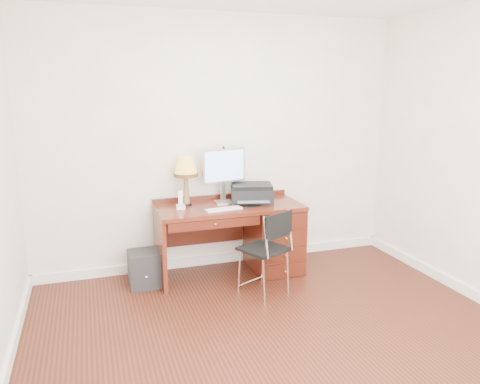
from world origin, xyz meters
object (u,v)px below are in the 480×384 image
object	(u,v)px
phone	(181,203)
chair	(266,245)
desk	(258,233)
printer	(252,193)
equipment_box	(144,269)
monitor	(224,169)
leg_lamp	(186,169)

from	to	relation	value
phone	chair	xyz separation A→B (m)	(0.68, -0.62, -0.30)
desk	printer	bearing A→B (deg)	121.74
printer	chair	bearing A→B (deg)	-83.54
chair	equipment_box	size ratio (longest dim) A/B	2.33
desk	monitor	size ratio (longest dim) A/B	2.64
phone	equipment_box	bearing A→B (deg)	-164.84
equipment_box	chair	bearing A→B (deg)	-28.50
monitor	leg_lamp	size ratio (longest dim) A/B	1.12
phone	chair	distance (m)	0.97
desk	monitor	xyz separation A→B (m)	(-0.33, 0.16, 0.70)
leg_lamp	chair	xyz separation A→B (m)	(0.59, -0.75, -0.62)
printer	phone	bearing A→B (deg)	-161.19
printer	chair	distance (m)	0.76
printer	equipment_box	world-z (taller)	printer
leg_lamp	equipment_box	world-z (taller)	leg_lamp
desk	monitor	bearing A→B (deg)	153.94
phone	equipment_box	size ratio (longest dim) A/B	0.52
phone	equipment_box	distance (m)	0.74
printer	monitor	bearing A→B (deg)	177.99
leg_lamp	chair	size ratio (longest dim) A/B	0.62
monitor	printer	distance (m)	0.39
printer	leg_lamp	size ratio (longest dim) A/B	0.99
phone	leg_lamp	bearing A→B (deg)	64.76
desk	phone	xyz separation A→B (m)	(-0.82, 0.02, 0.39)
monitor	chair	size ratio (longest dim) A/B	0.69
desk	monitor	distance (m)	0.78
leg_lamp	chair	world-z (taller)	leg_lamp
phone	printer	bearing A→B (deg)	12.37
desk	leg_lamp	size ratio (longest dim) A/B	2.94
phone	equipment_box	xyz separation A→B (m)	(-0.39, -0.05, -0.63)
chair	monitor	bearing A→B (deg)	78.44
printer	phone	distance (m)	0.78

